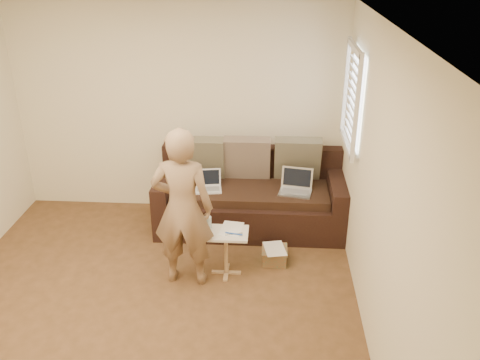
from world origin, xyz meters
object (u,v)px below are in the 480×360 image
at_px(sofa, 250,194).
at_px(side_table, 226,253).
at_px(person, 183,208).
at_px(striped_box, 274,255).
at_px(drinking_glass, 208,222).
at_px(laptop_silver, 295,193).
at_px(laptop_white, 208,190).

bearing_deg(sofa, side_table, -101.29).
bearing_deg(side_table, person, -161.93).
relative_size(sofa, side_table, 4.43).
distance_m(sofa, striped_box, 0.90).
distance_m(side_table, drinking_glass, 0.37).
relative_size(sofa, laptop_silver, 6.05).
height_order(laptop_silver, drinking_glass, laptop_silver).
distance_m(person, drinking_glass, 0.40).
height_order(laptop_silver, striped_box, laptop_silver).
relative_size(laptop_silver, person, 0.22).
height_order(laptop_silver, person, person).
bearing_deg(laptop_white, striped_box, -48.35).
bearing_deg(laptop_white, person, -105.31).
height_order(laptop_silver, side_table, laptop_silver).
bearing_deg(striped_box, person, -157.83).
bearing_deg(sofa, laptop_silver, -14.75).
relative_size(sofa, person, 1.34).
height_order(sofa, laptop_white, sofa).
bearing_deg(drinking_glass, person, -134.82).
bearing_deg(striped_box, laptop_silver, 70.91).
bearing_deg(drinking_glass, laptop_white, 96.87).
height_order(sofa, side_table, sofa).
xyz_separation_m(person, side_table, (0.40, 0.13, -0.57)).
xyz_separation_m(sofa, laptop_silver, (0.52, -0.14, 0.10)).
bearing_deg(side_table, sofa, 78.71).
xyz_separation_m(side_table, striped_box, (0.50, 0.24, -0.16)).
xyz_separation_m(laptop_white, person, (-0.12, -1.02, 0.30)).
bearing_deg(sofa, person, -117.80).
distance_m(laptop_silver, side_table, 1.17).
distance_m(laptop_white, drinking_glass, 0.81).
distance_m(laptop_silver, person, 1.54).
bearing_deg(striped_box, side_table, -154.71).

